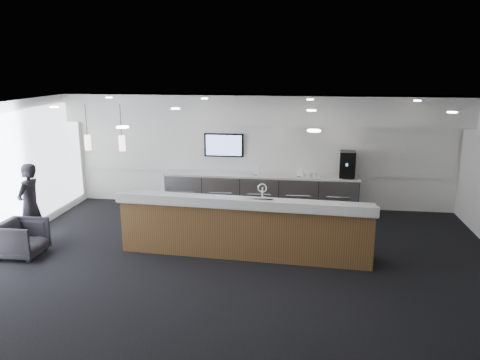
# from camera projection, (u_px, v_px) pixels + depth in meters

# --- Properties ---
(ground) EXTENTS (10.00, 10.00, 0.00)m
(ground) POSITION_uv_depth(u_px,v_px,m) (242.00, 267.00, 8.88)
(ground) COLOR black
(ground) RESTS_ON ground
(ceiling) EXTENTS (10.00, 8.00, 0.02)m
(ceiling) POSITION_uv_depth(u_px,v_px,m) (242.00, 108.00, 8.16)
(ceiling) COLOR black
(ceiling) RESTS_ON back_wall
(back_wall) EXTENTS (10.00, 0.02, 3.00)m
(back_wall) POSITION_uv_depth(u_px,v_px,m) (262.00, 151.00, 12.36)
(back_wall) COLOR white
(back_wall) RESTS_ON ground
(soffit_bulkhead) EXTENTS (10.00, 0.90, 0.70)m
(soffit_bulkhead) POSITION_uv_depth(u_px,v_px,m) (261.00, 109.00, 11.65)
(soffit_bulkhead) COLOR white
(soffit_bulkhead) RESTS_ON back_wall
(alcove_panel) EXTENTS (9.80, 0.06, 1.40)m
(alcove_panel) POSITION_uv_depth(u_px,v_px,m) (262.00, 147.00, 12.31)
(alcove_panel) COLOR white
(alcove_panel) RESTS_ON back_wall
(back_credenza) EXTENTS (5.06, 0.66, 0.95)m
(back_credenza) POSITION_uv_depth(u_px,v_px,m) (260.00, 192.00, 12.27)
(back_credenza) COLOR #989BA1
(back_credenza) RESTS_ON ground
(wall_tv) EXTENTS (1.05, 0.08, 0.62)m
(wall_tv) POSITION_uv_depth(u_px,v_px,m) (224.00, 145.00, 12.37)
(wall_tv) COLOR black
(wall_tv) RESTS_ON back_wall
(pendant_left) EXTENTS (0.12, 0.12, 0.30)m
(pendant_left) POSITION_uv_depth(u_px,v_px,m) (129.00, 140.00, 9.42)
(pendant_left) COLOR beige
(pendant_left) RESTS_ON ceiling
(pendant_right) EXTENTS (0.12, 0.12, 0.30)m
(pendant_right) POSITION_uv_depth(u_px,v_px,m) (96.00, 139.00, 9.51)
(pendant_right) COLOR beige
(pendant_right) RESTS_ON ceiling
(ceiling_can_lights) EXTENTS (7.00, 5.00, 0.02)m
(ceiling_can_lights) POSITION_uv_depth(u_px,v_px,m) (242.00, 109.00, 8.16)
(ceiling_can_lights) COLOR white
(ceiling_can_lights) RESTS_ON ceiling
(service_counter) EXTENTS (5.09, 1.14, 1.49)m
(service_counter) POSITION_uv_depth(u_px,v_px,m) (245.00, 227.00, 9.33)
(service_counter) COLOR brown
(service_counter) RESTS_ON ground
(coffee_machine) EXTENTS (0.40, 0.52, 0.66)m
(coffee_machine) POSITION_uv_depth(u_px,v_px,m) (347.00, 164.00, 11.77)
(coffee_machine) COLOR black
(coffee_machine) RESTS_ON back_credenza
(info_sign_left) EXTENTS (0.15, 0.05, 0.21)m
(info_sign_left) POSITION_uv_depth(u_px,v_px,m) (256.00, 171.00, 12.06)
(info_sign_left) COLOR white
(info_sign_left) RESTS_ON back_credenza
(info_sign_right) EXTENTS (0.16, 0.07, 0.22)m
(info_sign_right) POSITION_uv_depth(u_px,v_px,m) (300.00, 172.00, 11.87)
(info_sign_right) COLOR white
(info_sign_right) RESTS_ON back_credenza
(armchair) EXTENTS (0.81, 0.79, 0.74)m
(armchair) POSITION_uv_depth(u_px,v_px,m) (22.00, 239.00, 9.29)
(armchair) COLOR black
(armchair) RESTS_ON ground
(lounge_guest) EXTENTS (0.45, 0.66, 1.74)m
(lounge_guest) POSITION_uv_depth(u_px,v_px,m) (30.00, 204.00, 9.85)
(lounge_guest) COLOR black
(lounge_guest) RESTS_ON ground
(cup_0) EXTENTS (0.10, 0.10, 0.10)m
(cup_0) POSITION_uv_depth(u_px,v_px,m) (321.00, 175.00, 11.84)
(cup_0) COLOR white
(cup_0) RESTS_ON back_credenza
(cup_1) EXTENTS (0.15, 0.15, 0.10)m
(cup_1) POSITION_uv_depth(u_px,v_px,m) (315.00, 175.00, 11.86)
(cup_1) COLOR white
(cup_1) RESTS_ON back_credenza
(cup_2) EXTENTS (0.13, 0.13, 0.10)m
(cup_2) POSITION_uv_depth(u_px,v_px,m) (309.00, 175.00, 11.88)
(cup_2) COLOR white
(cup_2) RESTS_ON back_credenza
(cup_3) EXTENTS (0.13, 0.13, 0.10)m
(cup_3) POSITION_uv_depth(u_px,v_px,m) (304.00, 175.00, 11.90)
(cup_3) COLOR white
(cup_3) RESTS_ON back_credenza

